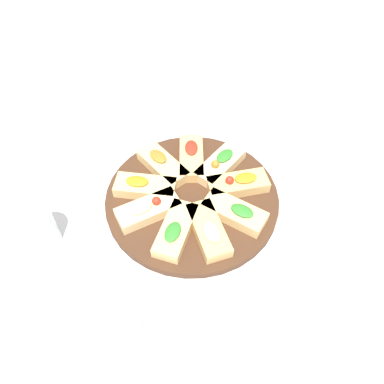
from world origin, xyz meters
TOP-DOWN VIEW (x-y plane):
  - ground_plane at (0.00, 0.00)m, footprint 3.00×3.00m
  - serving_board at (0.00, 0.00)m, footprint 0.37×0.37m
  - focaccia_slice_0 at (0.10, 0.01)m, footprint 0.13×0.06m
  - focaccia_slice_1 at (0.07, 0.07)m, footprint 0.13×0.13m
  - focaccia_slice_2 at (0.01, 0.10)m, footprint 0.06×0.13m
  - focaccia_slice_3 at (-0.05, 0.09)m, footprint 0.11×0.14m
  - focaccia_slice_4 at (-0.10, 0.02)m, footprint 0.14×0.08m
  - focaccia_slice_5 at (-0.09, -0.04)m, footprint 0.14×0.10m
  - focaccia_slice_6 at (-0.05, -0.09)m, footprint 0.11×0.14m
  - focaccia_slice_7 at (0.03, -0.10)m, footprint 0.09×0.14m
  - focaccia_slice_8 at (0.08, -0.06)m, footprint 0.14×0.12m
  - plate_left at (-0.35, 0.18)m, footprint 0.26×0.26m
  - plate_right at (0.19, 0.32)m, footprint 0.23×0.23m
  - water_glass at (-0.12, 0.29)m, footprint 0.07×0.07m
  - napkin_stack at (-0.20, -0.25)m, footprint 0.12×0.11m

SIDE VIEW (x-z plane):
  - ground_plane at x=0.00m, z-range 0.00..0.00m
  - napkin_stack at x=-0.20m, z-range 0.00..0.01m
  - plate_left at x=-0.35m, z-range 0.00..0.02m
  - plate_right at x=0.19m, z-range 0.00..0.02m
  - serving_board at x=0.00m, z-range 0.00..0.02m
  - focaccia_slice_0 at x=0.10m, z-range 0.01..0.05m
  - focaccia_slice_1 at x=0.07m, z-range 0.01..0.05m
  - focaccia_slice_2 at x=0.01m, z-range 0.01..0.05m
  - focaccia_slice_4 at x=-0.10m, z-range 0.01..0.05m
  - focaccia_slice_5 at x=-0.09m, z-range 0.01..0.05m
  - focaccia_slice_6 at x=-0.05m, z-range 0.01..0.05m
  - focaccia_slice_3 at x=-0.05m, z-range 0.01..0.05m
  - focaccia_slice_7 at x=0.03m, z-range 0.01..0.05m
  - focaccia_slice_8 at x=0.08m, z-range 0.01..0.05m
  - water_glass at x=-0.12m, z-range 0.00..0.09m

